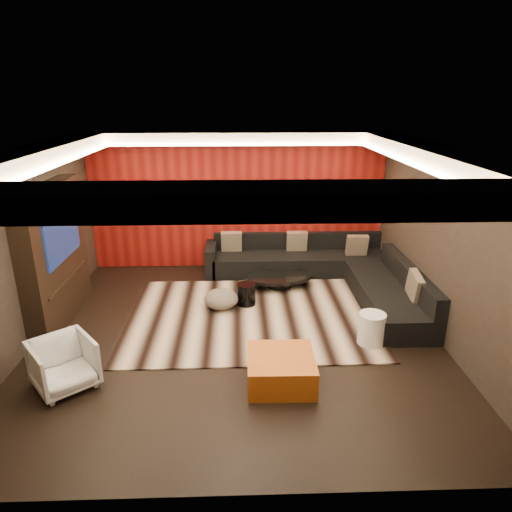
{
  "coord_description": "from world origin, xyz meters",
  "views": [
    {
      "loc": [
        0.07,
        -6.2,
        3.48
      ],
      "look_at": [
        0.3,
        0.6,
        1.05
      ],
      "focal_mm": 32.0,
      "sensor_mm": 36.0,
      "label": 1
    }
  ],
  "objects_px": {
    "coffee_table": "(279,281)",
    "armchair": "(64,364)",
    "orange_ottoman": "(281,369)",
    "white_side_table": "(371,329)",
    "sectional_sofa": "(328,272)",
    "drum_stool": "(246,294)"
  },
  "relations": [
    {
      "from": "coffee_table",
      "to": "armchair",
      "type": "distance_m",
      "value": 4.23
    },
    {
      "from": "armchair",
      "to": "orange_ottoman",
      "type": "bearing_deg",
      "value": -39.05
    },
    {
      "from": "white_side_table",
      "to": "orange_ottoman",
      "type": "distance_m",
      "value": 1.66
    },
    {
      "from": "coffee_table",
      "to": "sectional_sofa",
      "type": "relative_size",
      "value": 0.35
    },
    {
      "from": "coffee_table",
      "to": "white_side_table",
      "type": "relative_size",
      "value": 2.63
    },
    {
      "from": "drum_stool",
      "to": "white_side_table",
      "type": "distance_m",
      "value": 2.27
    },
    {
      "from": "sectional_sofa",
      "to": "armchair",
      "type": "bearing_deg",
      "value": -141.07
    },
    {
      "from": "coffee_table",
      "to": "orange_ottoman",
      "type": "bearing_deg",
      "value": -94.34
    },
    {
      "from": "sectional_sofa",
      "to": "orange_ottoman",
      "type": "bearing_deg",
      "value": -110.68
    },
    {
      "from": "coffee_table",
      "to": "orange_ottoman",
      "type": "height_order",
      "value": "orange_ottoman"
    },
    {
      "from": "orange_ottoman",
      "to": "armchair",
      "type": "relative_size",
      "value": 1.19
    },
    {
      "from": "orange_ottoman",
      "to": "armchair",
      "type": "distance_m",
      "value": 2.7
    },
    {
      "from": "coffee_table",
      "to": "sectional_sofa",
      "type": "distance_m",
      "value": 0.97
    },
    {
      "from": "orange_ottoman",
      "to": "armchair",
      "type": "height_order",
      "value": "armchair"
    },
    {
      "from": "white_side_table",
      "to": "sectional_sofa",
      "type": "height_order",
      "value": "sectional_sofa"
    },
    {
      "from": "coffee_table",
      "to": "white_side_table",
      "type": "height_order",
      "value": "white_side_table"
    },
    {
      "from": "drum_stool",
      "to": "coffee_table",
      "type": "bearing_deg",
      "value": 50.5
    },
    {
      "from": "coffee_table",
      "to": "armchair",
      "type": "xyz_separation_m",
      "value": [
        -2.93,
        -3.04,
        0.19
      ]
    },
    {
      "from": "orange_ottoman",
      "to": "sectional_sofa",
      "type": "relative_size",
      "value": 0.23
    },
    {
      "from": "sectional_sofa",
      "to": "drum_stool",
      "type": "bearing_deg",
      "value": -151.4
    },
    {
      "from": "drum_stool",
      "to": "orange_ottoman",
      "type": "relative_size",
      "value": 0.45
    },
    {
      "from": "coffee_table",
      "to": "orange_ottoman",
      "type": "distance_m",
      "value": 3.05
    }
  ]
}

